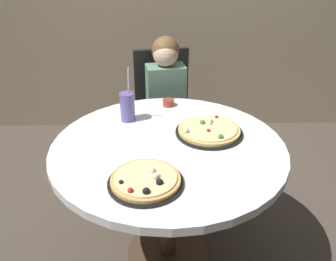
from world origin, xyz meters
name	(u,v)px	position (x,y,z in m)	size (l,w,h in m)	color
ground_plane	(168,253)	(0.00, 0.00, 0.00)	(8.00, 8.00, 0.00)	#4C4238
dining_table	(168,162)	(0.00, 0.00, 0.64)	(1.15, 1.15, 0.75)	white
chair_wooden	(164,108)	(-0.01, 0.90, 0.53)	(0.46, 0.46, 0.95)	black
diner_child	(168,124)	(0.01, 0.72, 0.48)	(0.31, 0.43, 1.08)	#3F4766
pizza_veggie	(146,181)	(-0.10, -0.32, 0.77)	(0.31, 0.31, 0.05)	black
pizza_cheese	(209,131)	(0.21, 0.11, 0.77)	(0.35, 0.35, 0.05)	black
soda_cup	(127,107)	(-0.22, 0.27, 0.83)	(0.08, 0.08, 0.31)	#6659A5
sauce_bowl	(169,103)	(0.01, 0.46, 0.77)	(0.07, 0.07, 0.04)	brown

